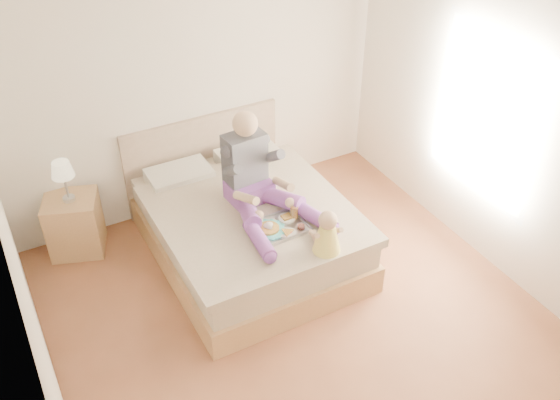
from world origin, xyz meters
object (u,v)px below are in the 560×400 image
nightstand (75,224)px  baby (327,234)px  bed (245,224)px  adult (257,181)px  tray (278,225)px

nightstand → baby: (1.74, -1.77, 0.47)m
bed → adult: size_ratio=1.92×
bed → tray: bearing=-81.3°
adult → baby: (0.23, -0.83, -0.11)m
baby → nightstand: bearing=142.4°
tray → bed: bearing=97.2°
tray → adult: bearing=90.3°
bed → baby: 1.12m
bed → baby: baby is taller
nightstand → adult: 1.87m
adult → tray: size_ratio=2.34×
bed → baby: bearing=-72.9°
bed → tray: 0.63m
adult → nightstand: bearing=143.0°
bed → nightstand: size_ratio=3.59×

